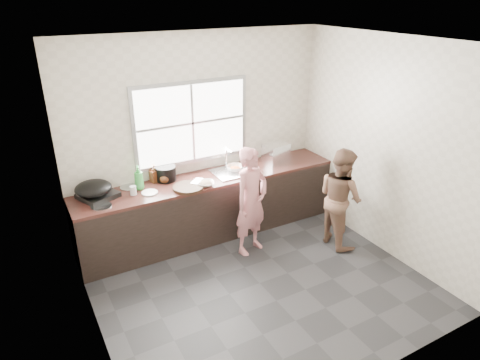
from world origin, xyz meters
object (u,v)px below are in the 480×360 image
pot_lid_left (101,206)px  pot_lid_right (129,187)px  dish_rack (276,153)px  glass_jar (133,190)px  wok (93,188)px  cutting_board (188,187)px  bottle_green (139,178)px  bowl_held (255,173)px  bottle_brown_short (165,177)px  bowl_crabs (235,169)px  burner (98,195)px  plate_food (150,193)px  bottle_brown_tall (154,174)px  person_side (340,197)px  black_pot (166,173)px  bowl_mince (206,184)px  woman (251,205)px

pot_lid_left → pot_lid_right: size_ratio=1.03×
dish_rack → pot_lid_left: dish_rack is taller
glass_jar → wok: wok is taller
pot_lid_left → dish_rack: bearing=4.7°
cutting_board → bottle_green: (-0.53, 0.30, 0.14)m
bowl_held → bottle_brown_short: 1.20m
bowl_crabs → bottle_green: size_ratio=0.63×
burner → plate_food: bearing=-17.9°
glass_jar → burner: (-0.40, 0.13, -0.03)m
bottle_green → bottle_brown_tall: bottle_green is taller
wok → pot_lid_left: (0.02, -0.24, -0.14)m
plate_food → glass_jar: size_ratio=1.77×
plate_food → wok: bearing=164.9°
person_side → black_pot: size_ratio=5.08×
bottle_brown_short → glass_jar: bottle_brown_short is taller
bottle_brown_short → dish_rack: 1.67m
bottle_brown_tall → burner: (-0.75, -0.12, -0.08)m
person_side → black_pot: person_side is taller
bottle_brown_tall → glass_jar: bottle_brown_tall is taller
bowl_crabs → wok: (-1.88, 0.06, 0.11)m
bowl_crabs → pot_lid_left: bowl_crabs is taller
bottle_green → burner: bottle_green is taller
bottle_green → glass_jar: bearing=-132.5°
glass_jar → burner: bearing=161.9°
bowl_mince → bottle_brown_tall: size_ratio=0.98×
wok → plate_food: bearing=-15.1°
bowl_mince → burner: bearing=165.9°
woman → person_side: (1.11, -0.40, 0.01)m
bottle_green → bowl_crabs: bearing=-3.2°
bowl_held → pot_lid_left: (-2.03, 0.06, -0.02)m
cutting_board → bowl_mince: bearing=-4.9°
plate_food → bottle_brown_tall: bearing=60.5°
wok → bottle_brown_tall: bearing=9.8°
cutting_board → bottle_brown_short: 0.38m
bowl_mince → glass_jar: glass_jar is taller
bowl_held → plate_food: (-1.42, 0.14, -0.02)m
bowl_mince → black_pot: (-0.38, 0.41, 0.07)m
pot_lid_left → bowl_mince: bearing=-2.8°
plate_food → bottle_green: size_ratio=0.64×
cutting_board → bottle_brown_short: bottle_brown_short is taller
black_pot → bottle_green: bottle_green is taller
glass_jar → pot_lid_left: glass_jar is taller
bowl_mince → bowl_held: size_ratio=1.16×
woman → pot_lid_left: (-1.73, 0.47, 0.20)m
cutting_board → burner: 1.08m
bottle_green → bottle_brown_short: bottle_green is taller
woman → bowl_crabs: (0.13, 0.65, 0.23)m
bowl_held → wok: size_ratio=0.42×
bowl_crabs → bottle_brown_tall: bearing=169.8°
cutting_board → plate_food: bearing=166.0°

